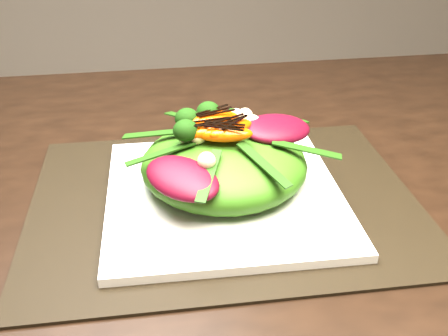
{
  "coord_description": "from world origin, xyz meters",
  "views": [
    {
      "loc": [
        -0.24,
        -0.56,
        1.11
      ],
      "look_at": [
        -0.15,
        -0.04,
        0.8
      ],
      "focal_mm": 42.0,
      "sensor_mm": 36.0,
      "label": 1
    }
  ],
  "objects": [
    {
      "name": "balsamic_drizzle",
      "position": [
        -0.18,
        -0.02,
        0.85
      ],
      "size": [
        0.05,
        0.01,
        0.0
      ],
      "primitive_type": "cube",
      "rotation": [
        0.0,
        0.0,
        -0.08
      ],
      "color": "black",
      "rests_on": "orange_segment"
    },
    {
      "name": "dining_table",
      "position": [
        0.0,
        0.0,
        0.73
      ],
      "size": [
        1.6,
        0.9,
        0.75
      ],
      "primitive_type": "cube",
      "color": "black",
      "rests_on": "floor"
    },
    {
      "name": "plate_base",
      "position": [
        -0.15,
        -0.04,
        0.76
      ],
      "size": [
        0.29,
        0.29,
        0.01
      ],
      "primitive_type": "cube",
      "rotation": [
        0.0,
        0.0,
        -0.03
      ],
      "color": "white",
      "rests_on": "placemat"
    },
    {
      "name": "lettuce_mound",
      "position": [
        -0.15,
        -0.04,
        0.8
      ],
      "size": [
        0.21,
        0.21,
        0.07
      ],
      "primitive_type": "ellipsoid",
      "rotation": [
        0.0,
        0.0,
        0.1
      ],
      "color": "#376D14",
      "rests_on": "salad_bowl"
    },
    {
      "name": "salad_bowl",
      "position": [
        -0.15,
        -0.04,
        0.77
      ],
      "size": [
        0.28,
        0.28,
        0.02
      ],
      "primitive_type": "cylinder",
      "rotation": [
        0.0,
        0.0,
        -0.25
      ],
      "color": "silver",
      "rests_on": "plate_base"
    },
    {
      "name": "placemat",
      "position": [
        -0.15,
        -0.04,
        0.75
      ],
      "size": [
        0.47,
        0.36,
        0.0
      ],
      "primitive_type": "cube",
      "rotation": [
        0.0,
        0.0,
        -0.02
      ],
      "color": "black",
      "rests_on": "dining_table"
    },
    {
      "name": "radicchio_leaf",
      "position": [
        -0.09,
        -0.03,
        0.84
      ],
      "size": [
        0.1,
        0.08,
        0.02
      ],
      "primitive_type": "ellipsoid",
      "rotation": [
        0.0,
        0.0,
        0.29
      ],
      "color": "#450715",
      "rests_on": "lettuce_mound"
    },
    {
      "name": "macadamia_nut",
      "position": [
        -0.11,
        -0.09,
        0.84
      ],
      "size": [
        0.02,
        0.02,
        0.02
      ],
      "primitive_type": "sphere",
      "rotation": [
        0.0,
        0.0,
        -0.09
      ],
      "color": "#F6EDAD",
      "rests_on": "lettuce_mound"
    },
    {
      "name": "broccoli_floret",
      "position": [
        -0.21,
        -0.02,
        0.85
      ],
      "size": [
        0.05,
        0.05,
        0.04
      ],
      "primitive_type": "sphere",
      "rotation": [
        0.0,
        0.0,
        0.37
      ],
      "color": "black",
      "rests_on": "lettuce_mound"
    },
    {
      "name": "orange_segment",
      "position": [
        -0.18,
        -0.02,
        0.84
      ],
      "size": [
        0.07,
        0.03,
        0.02
      ],
      "primitive_type": "ellipsoid",
      "rotation": [
        0.0,
        0.0,
        -0.08
      ],
      "color": "#EA4303",
      "rests_on": "lettuce_mound"
    }
  ]
}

